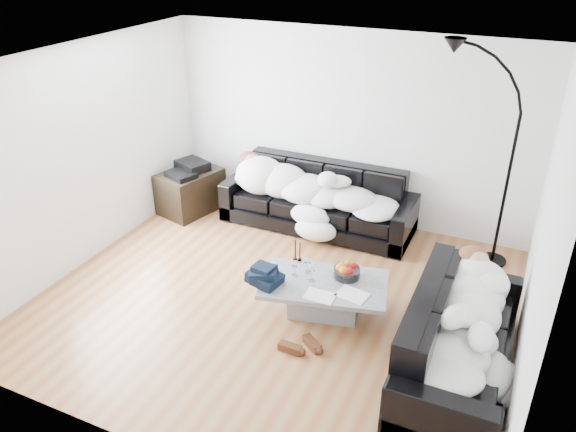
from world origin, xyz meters
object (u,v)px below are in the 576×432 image
at_px(sofa_back, 318,198).
at_px(floor_lamp, 509,175).
at_px(sleeper_back, 317,185).
at_px(shoes, 300,346).
at_px(av_cabinet, 191,191).
at_px(wine_glass_a, 308,265).
at_px(candle_right, 300,252).
at_px(wine_glass_c, 312,273).
at_px(sofa_right, 461,336).
at_px(wine_glass_b, 295,268).
at_px(coffee_table, 324,297).
at_px(candle_left, 295,251).
at_px(stereo, 189,168).
at_px(sleeper_right, 464,317).
at_px(fruit_bowl, 347,270).

bearing_deg(sofa_back, floor_lamp, 1.05).
bearing_deg(floor_lamp, sleeper_back, -166.90).
bearing_deg(shoes, av_cabinet, 153.92).
height_order(wine_glass_a, candle_right, candle_right).
bearing_deg(wine_glass_c, floor_lamp, 48.07).
height_order(wine_glass_c, floor_lamp, floor_lamp).
relative_size(wine_glass_c, floor_lamp, 0.08).
height_order(sofa_right, wine_glass_b, sofa_right).
distance_m(sofa_back, coffee_table, 1.97).
relative_size(shoes, floor_lamp, 0.17).
bearing_deg(sleeper_back, candle_left, -76.97).
bearing_deg(stereo, candle_left, -8.37).
bearing_deg(candle_left, floor_lamp, 38.39).
xyz_separation_m(wine_glass_a, shoes, (0.25, -0.77, -0.43)).
relative_size(wine_glass_b, shoes, 0.45).
distance_m(sleeper_back, wine_glass_b, 1.81).
xyz_separation_m(coffee_table, wine_glass_c, (-0.13, -0.02, 0.29)).
relative_size(candle_left, stereo, 0.61).
xyz_separation_m(sleeper_right, candle_right, (-1.86, 0.64, -0.14)).
xyz_separation_m(sleeper_back, wine_glass_b, (0.46, -1.75, -0.17)).
bearing_deg(sleeper_right, av_cabinet, 65.81).
height_order(sofa_right, candle_left, sofa_right).
bearing_deg(candle_left, wine_glass_c, -41.88).
relative_size(sofa_right, sleeper_back, 0.94).
bearing_deg(shoes, sofa_back, 121.03).
distance_m(coffee_table, wine_glass_b, 0.44).
bearing_deg(candle_right, shoes, -66.09).
bearing_deg(floor_lamp, candle_right, -130.67).
distance_m(sleeper_back, stereo, 1.87).
distance_m(sleeper_back, sleeper_right, 3.07).
bearing_deg(wine_glass_a, wine_glass_c, -51.95).
bearing_deg(candle_right, av_cabinet, 151.79).
bearing_deg(candle_right, coffee_table, -35.53).
relative_size(wine_glass_a, floor_lamp, 0.08).
xyz_separation_m(sofa_back, shoes, (0.81, -2.45, -0.38)).
distance_m(sofa_back, sofa_right, 3.10).
distance_m(wine_glass_c, av_cabinet, 2.94).
bearing_deg(stereo, wine_glass_b, -12.05).
bearing_deg(fruit_bowl, sofa_back, 121.29).
relative_size(coffee_table, wine_glass_b, 7.21).
relative_size(sleeper_back, wine_glass_b, 12.12).
xyz_separation_m(coffee_table, candle_right, (-0.40, 0.29, 0.30)).
xyz_separation_m(fruit_bowl, candle_left, (-0.63, 0.07, 0.05)).
height_order(wine_glass_b, candle_right, candle_right).
distance_m(sofa_right, candle_left, 2.00).
height_order(sleeper_back, sleeper_right, sleeper_back).
height_order(sofa_right, shoes, sofa_right).
bearing_deg(fruit_bowl, stereo, 155.38).
bearing_deg(candle_left, shoes, -63.27).
bearing_deg(shoes, candle_left, 129.56).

